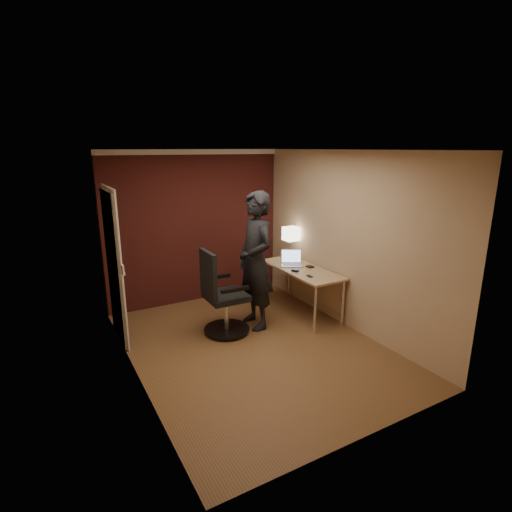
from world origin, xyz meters
name	(u,v)px	position (x,y,z in m)	size (l,w,h in m)	color
room	(189,226)	(-0.27, 1.54, 1.37)	(4.00, 4.00, 4.00)	brown
desk	(305,276)	(1.25, 0.60, 0.60)	(0.60, 1.50, 0.73)	tan
desk_lamp	(291,234)	(1.35, 1.15, 1.15)	(0.22, 0.22, 0.54)	silver
laptop	(291,261)	(1.16, 0.85, 0.79)	(0.41, 0.39, 0.23)	silver
mouse	(295,270)	(1.00, 0.51, 0.75)	(0.06, 0.10, 0.03)	black
phone	(310,276)	(1.05, 0.21, 0.73)	(0.06, 0.12, 0.01)	black
wallet	(310,267)	(1.33, 0.58, 0.74)	(0.09, 0.11, 0.02)	black
office_chair	(221,298)	(-0.21, 0.54, 0.52)	(0.64, 0.66, 1.18)	black
person	(256,261)	(0.34, 0.54, 0.98)	(0.72, 0.47, 1.96)	black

